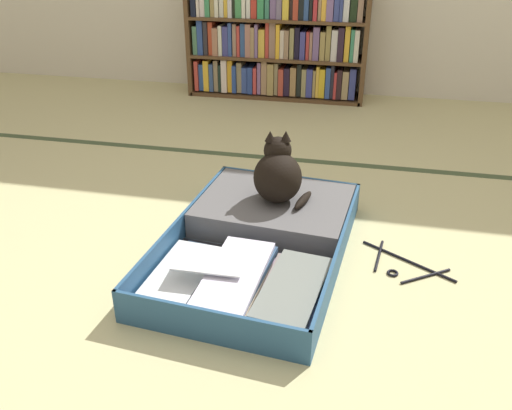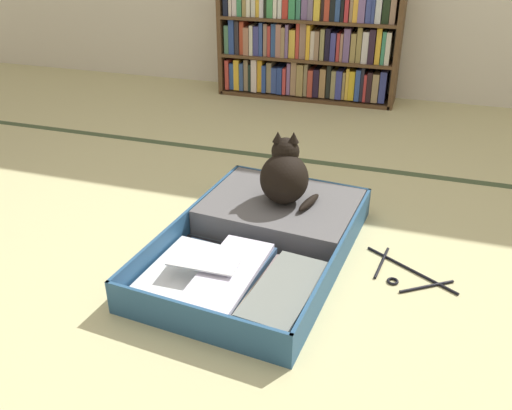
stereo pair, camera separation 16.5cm
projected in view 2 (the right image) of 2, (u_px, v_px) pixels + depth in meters
The scene contains 6 objects.
ground_plane at pixel (236, 283), 1.85m from camera, with size 10.00×10.00×0.00m, color #C6C189.
tatami_border at pixel (308, 161), 2.79m from camera, with size 4.80×0.05×0.00m.
bookshelf at pixel (308, 40), 3.62m from camera, with size 1.23×0.28×0.81m.
open_suitcase at pixel (266, 236), 2.03m from camera, with size 0.71×1.02×0.12m.
black_cat at pixel (285, 175), 2.09m from camera, with size 0.26×0.25×0.28m.
clothes_hanger at pixel (405, 273), 1.89m from camera, with size 0.33×0.27×0.01m.
Camera 2 is at (0.53, -1.41, 1.12)m, focal length 37.42 mm.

